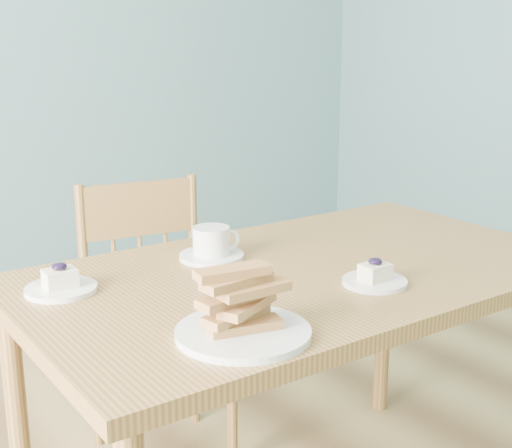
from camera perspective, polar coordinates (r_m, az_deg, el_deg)
name	(u,v)px	position (r m, az deg, el deg)	size (l,w,h in m)	color
dining_table	(303,296)	(1.69, 3.80, -5.79)	(1.32, 0.76, 0.70)	olive
dining_chair	(155,322)	(2.11, -8.09, -7.76)	(0.43, 0.42, 0.82)	olive
cheesecake_plate_near	(375,278)	(1.57, 9.48, -4.25)	(0.14, 0.14, 0.06)	silver
cheesecake_plate_far	(61,284)	(1.56, -15.36, -4.68)	(0.15, 0.15, 0.06)	silver
coffee_cup	(212,245)	(1.72, -3.54, -1.71)	(0.16, 0.16, 0.08)	silver
biscotti_plate	(243,313)	(1.28, -1.04, -7.16)	(0.25, 0.25, 0.13)	silver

